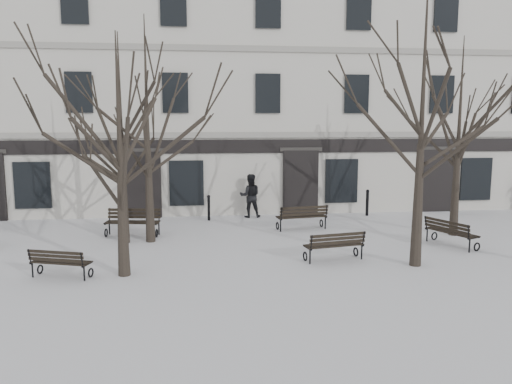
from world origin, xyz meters
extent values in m
plane|color=silver|center=(0.00, 0.00, 0.00)|extent=(100.00, 100.00, 0.00)
cube|color=beige|center=(0.00, 13.00, 5.50)|extent=(40.00, 10.00, 11.00)
cube|color=gray|center=(0.00, 7.97, 3.60)|extent=(40.00, 0.12, 0.25)
cube|color=gray|center=(0.00, 7.97, 7.30)|extent=(40.00, 0.12, 0.25)
cube|color=black|center=(0.00, 7.96, 3.10)|extent=(40.00, 0.10, 0.60)
cube|color=black|center=(-8.10, 7.95, 1.50)|extent=(1.50, 0.14, 2.00)
cube|color=black|center=(-3.50, 7.94, 1.45)|extent=(1.60, 0.22, 2.90)
cube|color=#2D2B28|center=(-3.50, 7.90, 2.95)|extent=(1.90, 0.08, 0.18)
cube|color=black|center=(-1.60, 7.95, 1.50)|extent=(1.50, 0.14, 2.00)
cube|color=black|center=(3.50, 7.94, 1.45)|extent=(1.60, 0.22, 2.90)
cube|color=#2D2B28|center=(3.50, 7.90, 2.95)|extent=(1.90, 0.08, 0.18)
cube|color=black|center=(5.40, 7.95, 1.50)|extent=(1.50, 0.14, 2.00)
cube|color=black|center=(10.00, 7.94, 1.45)|extent=(1.60, 0.22, 2.90)
cube|color=#2D2B28|center=(10.00, 7.90, 2.95)|extent=(1.90, 0.08, 0.18)
cube|color=black|center=(11.90, 7.95, 1.50)|extent=(1.50, 0.14, 2.00)
cube|color=black|center=(-6.00, 7.95, 5.40)|extent=(1.10, 0.14, 1.70)
cube|color=black|center=(-6.00, 7.95, 9.00)|extent=(1.10, 0.14, 1.70)
cube|color=black|center=(-2.00, 7.95, 5.40)|extent=(1.10, 0.14, 1.70)
cube|color=black|center=(-2.00, 7.95, 9.00)|extent=(1.10, 0.14, 1.70)
cube|color=black|center=(2.00, 7.95, 5.40)|extent=(1.10, 0.14, 1.70)
cube|color=black|center=(2.00, 7.95, 9.00)|extent=(1.10, 0.14, 1.70)
cube|color=black|center=(6.00, 7.95, 5.40)|extent=(1.10, 0.14, 1.70)
cube|color=black|center=(6.00, 7.95, 9.00)|extent=(1.10, 0.14, 1.70)
cube|color=black|center=(10.00, 7.95, 5.40)|extent=(1.10, 0.14, 1.70)
cube|color=black|center=(10.00, 7.95, 9.00)|extent=(1.10, 0.14, 1.70)
cone|color=black|center=(-3.13, -0.43, 1.37)|extent=(0.34, 0.34, 2.74)
cone|color=black|center=(5.24, -0.44, 1.78)|extent=(0.34, 0.34, 3.56)
cone|color=black|center=(-3.65, 3.37, 1.50)|extent=(0.34, 0.34, 3.00)
cone|color=black|center=(-2.77, 3.43, 1.62)|extent=(0.34, 0.34, 3.25)
cone|color=black|center=(8.33, 3.18, 1.51)|extent=(0.34, 0.34, 3.02)
torus|color=black|center=(-4.01, -0.51, 0.13)|extent=(0.13, 0.26, 0.26)
cylinder|color=black|center=(-4.11, -0.82, 0.20)|extent=(0.05, 0.05, 0.41)
cube|color=black|center=(-4.06, -0.66, 0.41)|extent=(0.20, 0.49, 0.05)
torus|color=black|center=(-5.48, -0.02, 0.13)|extent=(0.13, 0.26, 0.26)
cylinder|color=black|center=(-5.58, -0.33, 0.20)|extent=(0.05, 0.05, 0.41)
cube|color=black|center=(-5.53, -0.18, 0.41)|extent=(0.20, 0.49, 0.05)
cube|color=black|center=(-4.73, -0.23, 0.43)|extent=(1.58, 0.59, 0.03)
cube|color=black|center=(-4.77, -0.35, 0.43)|extent=(1.58, 0.59, 0.03)
cube|color=black|center=(-4.81, -0.47, 0.43)|extent=(1.58, 0.59, 0.03)
cube|color=black|center=(-4.85, -0.59, 0.43)|extent=(1.58, 0.59, 0.03)
cube|color=black|center=(-4.86, -0.63, 0.55)|extent=(1.56, 0.54, 0.08)
cube|color=black|center=(-4.87, -0.65, 0.65)|extent=(1.56, 0.54, 0.08)
cube|color=black|center=(-4.88, -0.66, 0.76)|extent=(1.56, 0.54, 0.08)
cylinder|color=black|center=(-4.14, -0.89, 0.59)|extent=(0.08, 0.13, 0.45)
cylinder|color=black|center=(-5.60, -0.40, 0.59)|extent=(0.08, 0.13, 0.45)
torus|color=black|center=(3.81, 0.73, 0.14)|extent=(0.11, 0.30, 0.29)
cylinder|color=black|center=(3.88, 0.37, 0.23)|extent=(0.05, 0.05, 0.46)
cube|color=black|center=(3.85, 0.55, 0.46)|extent=(0.16, 0.56, 0.05)
torus|color=black|center=(2.12, 0.40, 0.14)|extent=(0.11, 0.30, 0.29)
cylinder|color=black|center=(2.19, 0.05, 0.23)|extent=(0.05, 0.05, 0.46)
cube|color=black|center=(2.16, 0.22, 0.46)|extent=(0.16, 0.56, 0.05)
cube|color=black|center=(2.96, 0.61, 0.48)|extent=(1.81, 0.44, 0.04)
cube|color=black|center=(2.99, 0.47, 0.48)|extent=(1.81, 0.44, 0.04)
cube|color=black|center=(3.01, 0.33, 0.48)|extent=(1.81, 0.44, 0.04)
cube|color=black|center=(3.04, 0.19, 0.48)|extent=(1.81, 0.44, 0.04)
cube|color=black|center=(3.05, 0.15, 0.61)|extent=(1.80, 0.38, 0.09)
cube|color=black|center=(3.05, 0.13, 0.73)|extent=(1.80, 0.38, 0.09)
cube|color=black|center=(3.06, 0.11, 0.85)|extent=(1.80, 0.38, 0.09)
cylinder|color=black|center=(3.90, 0.29, 0.66)|extent=(0.07, 0.15, 0.50)
cylinder|color=black|center=(2.21, -0.03, 0.66)|extent=(0.07, 0.15, 0.50)
torus|color=black|center=(-4.47, 4.33, 0.15)|extent=(0.10, 0.32, 0.32)
cylinder|color=black|center=(-4.41, 4.72, 0.25)|extent=(0.05, 0.05, 0.49)
cube|color=black|center=(-4.44, 4.53, 0.49)|extent=(0.14, 0.60, 0.05)
torus|color=black|center=(-2.62, 4.07, 0.15)|extent=(0.10, 0.32, 0.32)
cylinder|color=black|center=(-2.56, 4.46, 0.25)|extent=(0.05, 0.05, 0.49)
cube|color=black|center=(-2.59, 4.27, 0.49)|extent=(0.14, 0.60, 0.05)
cube|color=black|center=(-3.55, 4.16, 0.52)|extent=(1.97, 0.38, 0.04)
cube|color=black|center=(-3.53, 4.31, 0.52)|extent=(1.97, 0.38, 0.04)
cube|color=black|center=(-3.51, 4.46, 0.52)|extent=(1.97, 0.38, 0.04)
cube|color=black|center=(-3.48, 4.61, 0.52)|extent=(1.97, 0.38, 0.04)
cube|color=black|center=(-3.48, 4.66, 0.66)|extent=(1.96, 0.32, 0.10)
cube|color=black|center=(-3.47, 4.68, 0.79)|extent=(1.96, 0.32, 0.10)
cube|color=black|center=(-3.47, 4.70, 0.92)|extent=(1.96, 0.32, 0.10)
cylinder|color=black|center=(-4.40, 4.81, 0.71)|extent=(0.07, 0.16, 0.55)
cylinder|color=black|center=(-2.55, 4.55, 0.71)|extent=(0.07, 0.16, 0.55)
torus|color=black|center=(3.79, 5.12, 0.15)|extent=(0.10, 0.32, 0.32)
cylinder|color=black|center=(3.86, 4.73, 0.24)|extent=(0.05, 0.05, 0.49)
cube|color=black|center=(3.82, 4.93, 0.49)|extent=(0.15, 0.60, 0.05)
torus|color=black|center=(1.97, 4.83, 0.15)|extent=(0.10, 0.32, 0.32)
cylinder|color=black|center=(2.03, 4.44, 0.24)|extent=(0.05, 0.05, 0.49)
cube|color=black|center=(2.00, 4.64, 0.49)|extent=(0.15, 0.60, 0.05)
cube|color=black|center=(2.87, 5.02, 0.51)|extent=(1.95, 0.41, 0.04)
cube|color=black|center=(2.90, 4.87, 0.51)|extent=(1.95, 0.41, 0.04)
cube|color=black|center=(2.92, 4.72, 0.51)|extent=(1.95, 0.41, 0.04)
cube|color=black|center=(2.95, 4.57, 0.51)|extent=(1.95, 0.41, 0.04)
cube|color=black|center=(2.95, 4.52, 0.65)|extent=(1.94, 0.35, 0.10)
cube|color=black|center=(2.96, 4.50, 0.78)|extent=(1.94, 0.35, 0.10)
cube|color=black|center=(2.96, 4.48, 0.91)|extent=(1.94, 0.35, 0.10)
cylinder|color=black|center=(3.87, 4.65, 0.71)|extent=(0.07, 0.16, 0.54)
cylinder|color=black|center=(2.04, 4.36, 0.71)|extent=(0.07, 0.16, 0.54)
torus|color=black|center=(7.93, 0.88, 0.14)|extent=(0.30, 0.16, 0.30)
cylinder|color=black|center=(7.59, 0.74, 0.23)|extent=(0.05, 0.05, 0.46)
cube|color=black|center=(7.76, 0.81, 0.46)|extent=(0.54, 0.26, 0.05)
torus|color=black|center=(7.27, 2.50, 0.14)|extent=(0.30, 0.16, 0.30)
cylinder|color=black|center=(6.92, 2.36, 0.23)|extent=(0.05, 0.05, 0.46)
cube|color=black|center=(7.09, 2.43, 0.46)|extent=(0.54, 0.26, 0.05)
cube|color=black|center=(7.64, 1.71, 0.48)|extent=(0.79, 1.75, 0.04)
cube|color=black|center=(7.50, 1.65, 0.48)|extent=(0.79, 1.75, 0.04)
cube|color=black|center=(7.37, 1.60, 0.48)|extent=(0.79, 1.75, 0.04)
cube|color=black|center=(7.24, 1.54, 0.48)|extent=(0.79, 1.75, 0.04)
cube|color=black|center=(7.20, 1.53, 0.62)|extent=(0.74, 1.73, 0.09)
cube|color=black|center=(7.18, 1.52, 0.74)|extent=(0.74, 1.73, 0.09)
cube|color=black|center=(7.16, 1.51, 0.86)|extent=(0.74, 1.73, 0.09)
cylinder|color=black|center=(7.51, 0.71, 0.67)|extent=(0.15, 0.09, 0.51)
cylinder|color=black|center=(6.85, 2.33, 0.67)|extent=(0.15, 0.09, 0.51)
cylinder|color=black|center=(-0.66, 6.99, 0.50)|extent=(0.12, 0.12, 1.01)
sphere|color=black|center=(-0.66, 6.99, 1.03)|extent=(0.14, 0.14, 0.14)
cylinder|color=black|center=(6.42, 7.26, 0.54)|extent=(0.13, 0.13, 1.09)
sphere|color=black|center=(6.42, 7.26, 1.11)|extent=(0.15, 0.15, 0.15)
imported|color=black|center=(1.17, 7.47, 0.00)|extent=(0.96, 0.77, 1.91)
camera|label=1|loc=(-1.03, -14.03, 4.22)|focal=35.00mm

